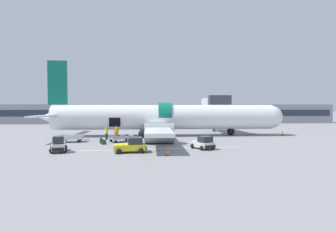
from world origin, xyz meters
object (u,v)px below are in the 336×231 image
airplane (162,118)px  baggage_tug_lead (131,146)px  baggage_tug_rear (203,143)px  suitcase_on_tarmac_spare (104,143)px  baggage_tug_mid (58,145)px  baggage_cart_queued (71,139)px  ground_crew_driver (107,133)px  suitcase_on_tarmac_upright (101,141)px  ground_crew_loader_b (149,133)px  baggage_cart_loading (122,138)px  ground_crew_loader_a (116,133)px

airplane → baggage_tug_lead: airplane is taller
airplane → baggage_tug_lead: (-3.74, -15.46, -2.23)m
baggage_tug_lead → baggage_tug_rear: size_ratio=1.16×
baggage_tug_lead → suitcase_on_tarmac_spare: size_ratio=5.84×
baggage_tug_mid → baggage_cart_queued: baggage_tug_mid is taller
ground_crew_driver → suitcase_on_tarmac_upright: bearing=-89.5°
ground_crew_loader_b → ground_crew_driver: size_ratio=1.00×
baggage_cart_loading → ground_crew_driver: ground_crew_driver is taller
suitcase_on_tarmac_upright → baggage_tug_rear: bearing=-23.1°
suitcase_on_tarmac_upright → baggage_tug_lead: bearing=-57.6°
baggage_tug_rear → ground_crew_driver: ground_crew_driver is taller
baggage_tug_lead → baggage_tug_mid: bearing=174.3°
ground_crew_driver → baggage_cart_loading: bearing=-48.1°
baggage_cart_loading → ground_crew_loader_b: 4.01m
baggage_cart_queued → suitcase_on_tarmac_spare: bearing=-29.0°
baggage_tug_rear → baggage_cart_queued: size_ratio=0.69×
baggage_tug_lead → ground_crew_driver: bearing=111.5°
baggage_cart_loading → ground_crew_loader_b: ground_crew_loader_b is taller
ground_crew_loader_a → suitcase_on_tarmac_upright: 4.49m
airplane → ground_crew_loader_a: size_ratio=21.16×
baggage_cart_queued → baggage_tug_rear: bearing=-22.8°
ground_crew_loader_a → airplane: bearing=34.0°
airplane → ground_crew_loader_a: airplane is taller
baggage_tug_lead → ground_crew_loader_b: bearing=79.8°
baggage_cart_queued → suitcase_on_tarmac_spare: size_ratio=7.27×
baggage_tug_lead → baggage_cart_loading: (-1.88, 8.26, -0.20)m
ground_crew_loader_a → suitcase_on_tarmac_upright: ground_crew_loader_a is taller
baggage_tug_lead → baggage_cart_loading: bearing=102.8°
baggage_tug_mid → baggage_cart_loading: (5.63, 7.51, -0.22)m
baggage_cart_loading → ground_crew_loader_a: bearing=110.8°
baggage_tug_lead → baggage_tug_mid: size_ratio=1.06×
suitcase_on_tarmac_upright → suitcase_on_tarmac_spare: size_ratio=1.27×
ground_crew_loader_b → ground_crew_driver: (-6.10, 1.16, 0.00)m
suitcase_on_tarmac_upright → suitcase_on_tarmac_spare: (0.51, -0.92, -0.08)m
baggage_tug_mid → suitcase_on_tarmac_upright: size_ratio=4.33×
ground_crew_loader_a → baggage_tug_lead: bearing=-75.1°
suitcase_on_tarmac_upright → baggage_tug_mid: bearing=-118.3°
airplane → ground_crew_driver: (-8.06, -4.48, -1.95)m
ground_crew_loader_a → baggage_cart_queued: bearing=-155.9°
ground_crew_loader_b → suitcase_on_tarmac_spare: 6.87m
baggage_tug_lead → baggage_cart_queued: (-8.52, 8.47, -0.22)m
airplane → ground_crew_loader_b: (-1.96, -5.63, -1.96)m
ground_crew_loader_b → baggage_cart_loading: bearing=-156.9°
baggage_tug_lead → ground_crew_loader_b: (1.78, 9.83, 0.27)m
baggage_tug_rear → suitcase_on_tarmac_upright: 13.13m
ground_crew_loader_a → ground_crew_loader_b: 4.83m
baggage_tug_lead → baggage_cart_loading: baggage_tug_lead is taller
ground_crew_loader_a → ground_crew_loader_b: (4.69, -1.15, -0.04)m
baggage_tug_rear → baggage_cart_loading: 11.74m
baggage_tug_rear → airplane: bearing=106.3°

